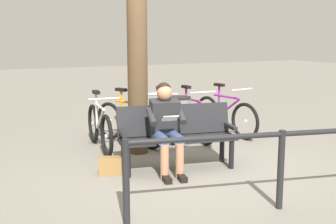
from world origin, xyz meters
TOP-DOWN VIEW (x-y plane):
  - ground_plane at (0.00, 0.00)m, footprint 40.00×40.00m
  - bench at (0.18, -0.24)m, footprint 1.66×0.78m
  - person_reading at (0.39, -0.12)m, footprint 0.54×0.81m
  - handbag at (1.10, -0.34)m, footprint 0.33×0.25m
  - tree_trunk at (0.34, -1.20)m, footprint 0.31×0.31m
  - litter_bin at (-0.47, -1.34)m, footprint 0.35×0.35m
  - bicycle_black at (-1.58, -1.65)m, footprint 0.48×1.67m
  - bicycle_orange at (-0.84, -1.63)m, footprint 0.48×1.68m
  - bicycle_blue at (-0.28, -1.69)m, footprint 0.67×1.61m
  - bicycle_green at (0.27, -1.78)m, footprint 0.70×1.59m
  - bicycle_red at (0.83, -1.64)m, footprint 0.48×1.68m
  - railing_fence at (-0.12, 1.54)m, footprint 3.25×0.81m

SIDE VIEW (x-z plane):
  - ground_plane at x=0.00m, z-range 0.00..0.00m
  - handbag at x=1.10m, z-range 0.00..0.24m
  - bicycle_black at x=-1.58m, z-range -0.11..0.83m
  - bicycle_orange at x=-0.84m, z-range -0.11..0.83m
  - bicycle_blue at x=-0.28m, z-range -0.11..0.83m
  - bicycle_green at x=0.27m, z-range -0.11..0.83m
  - bicycle_red at x=0.83m, z-range -0.11..0.83m
  - litter_bin at x=-0.47m, z-range 0.00..0.82m
  - bench at x=0.18m, z-range 0.07..0.94m
  - railing_fence at x=-0.12m, z-range 0.17..1.02m
  - person_reading at x=0.39m, z-range 0.06..1.27m
  - tree_trunk at x=0.34m, z-range 0.00..3.05m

